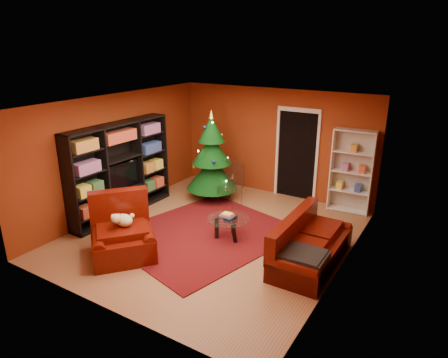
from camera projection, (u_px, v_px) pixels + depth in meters
The scene contains 18 objects.
floor at pixel (214, 235), 7.95m from camera, with size 5.00×5.50×0.05m, color #90603D.
ceiling at pixel (212, 102), 7.07m from camera, with size 5.00×5.50×0.05m, color silver.
wall_back at pixel (275, 142), 9.74m from camera, with size 5.00×0.05×2.60m, color maroon.
wall_left at pixel (117, 154), 8.76m from camera, with size 0.05×5.50×2.60m, color maroon.
wall_right at pixel (348, 199), 6.26m from camera, with size 0.05×5.50×2.60m, color maroon.
doorway at pixel (297, 156), 9.49m from camera, with size 1.06×0.60×2.16m, color black, non-canonical shape.
rug at pixel (204, 234), 7.95m from camera, with size 2.75×3.21×0.02m, color #5F0F13.
media_unit at pixel (120, 170), 8.59m from camera, with size 0.41×2.65×2.03m, color black, non-canonical shape.
christmas_tree at pixel (212, 157), 9.43m from camera, with size 1.22×1.22×2.17m, color #083B10, non-canonical shape.
gift_box_teal at pixel (208, 188), 10.04m from camera, with size 0.27×0.27×0.27m, color teal.
gift_box_green at pixel (224, 188), 10.04m from camera, with size 0.27×0.27×0.27m, color #36773E.
gift_box_red at pixel (227, 185), 10.38m from camera, with size 0.20×0.20×0.20m, color maroon.
white_bookshelf at pixel (351, 172), 8.74m from camera, with size 0.89×0.32×1.91m, color white, non-canonical shape.
armchair at pixel (122, 233), 7.01m from camera, with size 1.15×1.15×0.90m, color #470B05, non-canonical shape.
dog at pixel (124, 220), 7.00m from camera, with size 0.40×0.30×0.29m, color beige, non-canonical shape.
sofa at pixel (312, 241), 6.79m from camera, with size 1.95×0.88×0.84m, color #470B05, non-canonical shape.
coffee_table at pixel (228, 228), 7.72m from camera, with size 0.83×0.83×0.52m, color gray, non-canonical shape.
acrylic_chair at pixel (230, 187), 9.15m from camera, with size 0.47×0.52×0.93m, color #66605B, non-canonical shape.
Camera 1 is at (3.91, -5.97, 3.65)m, focal length 32.00 mm.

